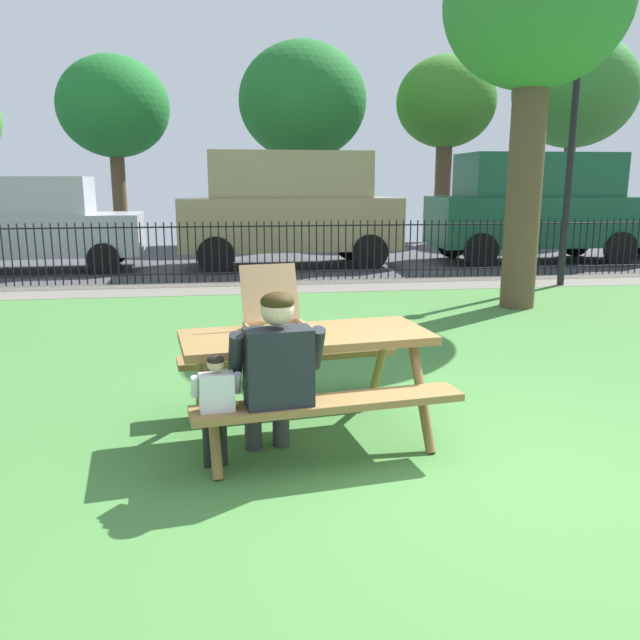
% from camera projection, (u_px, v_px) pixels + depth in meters
% --- Properties ---
extents(ground, '(28.00, 12.39, 0.02)m').
position_uv_depth(ground, '(396.00, 378.00, 6.14)').
color(ground, '#457D3B').
extents(cobblestone_walkway, '(28.00, 1.40, 0.01)m').
position_uv_depth(cobblestone_walkway, '(318.00, 286.00, 11.45)').
color(cobblestone_walkway, slate).
extents(street_asphalt, '(28.00, 7.13, 0.01)m').
position_uv_depth(street_asphalt, '(294.00, 258.00, 15.57)').
color(street_asphalt, '#424247').
extents(picnic_table_foreground, '(1.98, 1.71, 0.79)m').
position_uv_depth(picnic_table_foreground, '(306.00, 356.00, 4.66)').
color(picnic_table_foreground, olive).
rests_on(picnic_table_foreground, ground).
extents(pizza_box_open, '(0.52, 0.59, 0.47)m').
position_uv_depth(pizza_box_open, '(275.00, 319.00, 4.69)').
color(pizza_box_open, tan).
rests_on(pizza_box_open, picnic_table_foreground).
extents(adult_at_table, '(0.63, 0.63, 1.19)m').
position_uv_depth(adult_at_table, '(275.00, 371.00, 4.09)').
color(adult_at_table, '#383838').
rests_on(adult_at_table, ground).
extents(child_at_table, '(0.32, 0.32, 0.82)m').
position_uv_depth(child_at_table, '(216.00, 401.00, 3.99)').
color(child_at_table, black).
rests_on(child_at_table, ground).
extents(iron_fence_streetside, '(22.15, 0.03, 1.12)m').
position_uv_depth(iron_fence_streetside, '(313.00, 250.00, 12.00)').
color(iron_fence_streetside, black).
rests_on(iron_fence_streetside, ground).
extents(lamp_post_walkway, '(0.28, 0.28, 4.62)m').
position_uv_depth(lamp_post_walkway, '(573.00, 126.00, 10.95)').
color(lamp_post_walkway, black).
rests_on(lamp_post_walkway, ground).
extents(tree_midground_right, '(2.54, 2.54, 5.38)m').
position_uv_depth(tree_midground_right, '(536.00, 13.00, 8.70)').
color(tree_midground_right, brown).
rests_on(tree_midground_right, ground).
extents(parked_car_left, '(4.49, 2.10, 1.94)m').
position_uv_depth(parked_car_left, '(30.00, 223.00, 13.14)').
color(parked_car_left, '#AFB1BB').
rests_on(parked_car_left, ground).
extents(parked_car_center, '(4.74, 2.15, 2.46)m').
position_uv_depth(parked_car_center, '(289.00, 207.00, 13.81)').
color(parked_car_center, tan).
rests_on(parked_car_center, ground).
extents(parked_car_right, '(4.75, 2.18, 2.46)m').
position_uv_depth(parked_car_right, '(535.00, 205.00, 14.59)').
color(parked_car_right, '#194E35').
rests_on(parked_car_right, ground).
extents(far_tree_midleft, '(3.15, 3.15, 5.34)m').
position_uv_depth(far_tree_midleft, '(114.00, 108.00, 18.15)').
color(far_tree_midleft, brown).
rests_on(far_tree_midleft, ground).
extents(far_tree_center, '(3.78, 3.78, 5.86)m').
position_uv_depth(far_tree_center, '(303.00, 102.00, 18.84)').
color(far_tree_center, brown).
rests_on(far_tree_center, ground).
extents(far_tree_midright, '(3.04, 3.04, 5.58)m').
position_uv_depth(far_tree_midright, '(446.00, 104.00, 19.45)').
color(far_tree_midright, brown).
rests_on(far_tree_midright, ground).
extents(far_tree_right, '(3.83, 3.83, 6.32)m').
position_uv_depth(far_tree_right, '(574.00, 92.00, 19.92)').
color(far_tree_right, brown).
rests_on(far_tree_right, ground).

